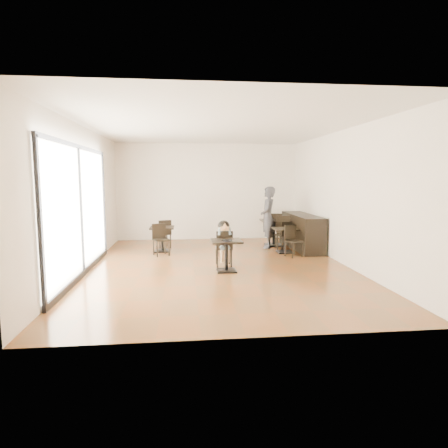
{
  "coord_description": "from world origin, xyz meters",
  "views": [
    {
      "loc": [
        -0.78,
        -8.57,
        2.06
      ],
      "look_at": [
        0.13,
        -0.01,
        1.0
      ],
      "focal_mm": 30.0,
      "sensor_mm": 36.0,
      "label": 1
    }
  ],
  "objects": [
    {
      "name": "cafe_table_left",
      "position": [
        -1.41,
        1.94,
        0.35
      ],
      "size": [
        0.86,
        0.86,
        0.7
      ],
      "primitive_type": null,
      "rotation": [
        0.0,
        0.0,
        0.38
      ],
      "color": "black",
      "rests_on": "floor"
    },
    {
      "name": "cafe_table_mid",
      "position": [
        1.98,
        1.41,
        0.34
      ],
      "size": [
        0.84,
        0.84,
        0.68
      ],
      "primitive_type": null,
      "rotation": [
        0.0,
        0.0,
        0.39
      ],
      "color": "black",
      "rests_on": "floor"
    },
    {
      "name": "floor",
      "position": [
        0.0,
        0.0,
        0.0
      ],
      "size": [
        6.0,
        8.0,
        0.01
      ],
      "primitive_type": "cube",
      "color": "brown",
      "rests_on": "ground"
    },
    {
      "name": "ceiling",
      "position": [
        0.0,
        0.0,
        3.2
      ],
      "size": [
        6.0,
        8.0,
        0.01
      ],
      "primitive_type": "cube",
      "color": "silver",
      "rests_on": "floor"
    },
    {
      "name": "adult_patron",
      "position": [
        1.67,
        2.21,
        0.91
      ],
      "size": [
        0.55,
        0.73,
        1.81
      ],
      "primitive_type": "imported",
      "rotation": [
        0.0,
        0.0,
        -1.77
      ],
      "color": "#3D3D43",
      "rests_on": "floor"
    },
    {
      "name": "chair_mid_a",
      "position": [
        2.07,
        1.96,
        0.41
      ],
      "size": [
        0.48,
        0.48,
        0.82
      ],
      "primitive_type": null,
      "rotation": [
        0.0,
        0.0,
        3.53
      ],
      "color": "black",
      "rests_on": "floor"
    },
    {
      "name": "cafe_table_back",
      "position": [
        1.93,
        2.51,
        0.4
      ],
      "size": [
        0.88,
        0.88,
        0.79
      ],
      "primitive_type": null,
      "rotation": [
        0.0,
        0.0,
        -0.2
      ],
      "color": "black",
      "rests_on": "floor"
    },
    {
      "name": "wall_right",
      "position": [
        3.0,
        0.0,
        1.6
      ],
      "size": [
        0.01,
        8.0,
        3.2
      ],
      "primitive_type": "cube",
      "color": "white",
      "rests_on": "floor"
    },
    {
      "name": "chair_mid_b",
      "position": [
        2.07,
        0.86,
        0.41
      ],
      "size": [
        0.48,
        0.48,
        0.82
      ],
      "primitive_type": null,
      "rotation": [
        0.0,
        0.0,
        0.39
      ],
      "color": "black",
      "rests_on": "floor"
    },
    {
      "name": "child_chair",
      "position": [
        0.13,
        0.04,
        0.42
      ],
      "size": [
        0.38,
        0.38,
        0.85
      ],
      "primitive_type": null,
      "rotation": [
        0.0,
        0.0,
        3.14
      ],
      "color": "black",
      "rests_on": "floor"
    },
    {
      "name": "child",
      "position": [
        0.13,
        0.04,
        0.53
      ],
      "size": [
        0.38,
        0.53,
        1.07
      ],
      "primitive_type": null,
      "color": "slate",
      "rests_on": "child_chair"
    },
    {
      "name": "pizza_slice",
      "position": [
        0.13,
        -0.15,
        0.92
      ],
      "size": [
        0.25,
        0.19,
        0.06
      ],
      "primitive_type": null,
      "color": "#E0BD77",
      "rests_on": "child"
    },
    {
      "name": "chair_left_b",
      "position": [
        -1.41,
        1.39,
        0.42
      ],
      "size": [
        0.49,
        0.49,
        0.84
      ],
      "primitive_type": null,
      "rotation": [
        0.0,
        0.0,
        0.38
      ],
      "color": "black",
      "rests_on": "floor"
    },
    {
      "name": "storefront_window",
      "position": [
        -2.97,
        -0.5,
        1.4
      ],
      "size": [
        0.04,
        4.5,
        2.6
      ],
      "primitive_type": "cube",
      "color": "white",
      "rests_on": "floor"
    },
    {
      "name": "chair_left_a",
      "position": [
        -1.41,
        2.49,
        0.42
      ],
      "size": [
        0.49,
        0.49,
        0.84
      ],
      "primitive_type": null,
      "rotation": [
        0.0,
        0.0,
        3.52
      ],
      "color": "black",
      "rests_on": "floor"
    },
    {
      "name": "child_table",
      "position": [
        0.13,
        -0.51,
        0.35
      ],
      "size": [
        0.67,
        0.67,
        0.7
      ],
      "primitive_type": null,
      "color": "black",
      "rests_on": "floor"
    },
    {
      "name": "wall_front",
      "position": [
        0.0,
        -4.0,
        1.6
      ],
      "size": [
        6.0,
        0.01,
        3.2
      ],
      "primitive_type": "cube",
      "color": "white",
      "rests_on": "floor"
    },
    {
      "name": "wall_left",
      "position": [
        -3.0,
        0.0,
        1.6
      ],
      "size": [
        0.01,
        8.0,
        3.2
      ],
      "primitive_type": "cube",
      "color": "white",
      "rests_on": "floor"
    },
    {
      "name": "plate",
      "position": [
        0.13,
        -0.61,
        0.71
      ],
      "size": [
        0.24,
        0.24,
        0.01
      ],
      "primitive_type": "cylinder",
      "color": "black",
      "rests_on": "child_table"
    },
    {
      "name": "chair_back_a",
      "position": [
        2.09,
        3.06,
        0.48
      ],
      "size": [
        0.5,
        0.5,
        0.95
      ],
      "primitive_type": null,
      "rotation": [
        0.0,
        0.0,
        2.95
      ],
      "color": "black",
      "rests_on": "floor"
    },
    {
      "name": "wall_back",
      "position": [
        0.0,
        4.0,
        1.6
      ],
      "size": [
        6.0,
        0.01,
        3.2
      ],
      "primitive_type": "cube",
      "color": "white",
      "rests_on": "floor"
    },
    {
      "name": "service_counter",
      "position": [
        2.65,
        2.0,
        0.5
      ],
      "size": [
        0.6,
        2.4,
        1.0
      ],
      "primitive_type": "cube",
      "color": "black",
      "rests_on": "floor"
    },
    {
      "name": "chair_back_b",
      "position": [
        2.09,
        1.96,
        0.48
      ],
      "size": [
        0.5,
        0.5,
        0.95
      ],
      "primitive_type": null,
      "rotation": [
        0.0,
        0.0,
        -0.2
      ],
      "color": "black",
      "rests_on": "floor"
    }
  ]
}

